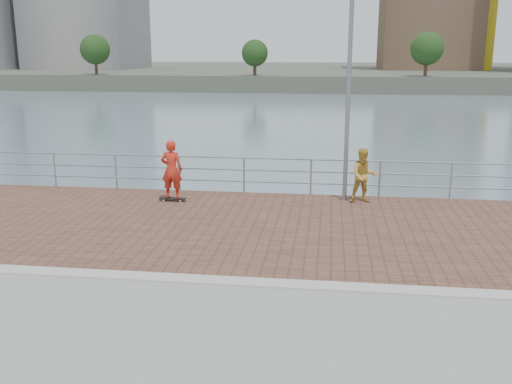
# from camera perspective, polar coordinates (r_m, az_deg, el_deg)

# --- Properties ---
(water) EXTENTS (400.00, 400.00, 0.00)m
(water) POSITION_cam_1_polar(r_m,az_deg,el_deg) (11.89, -1.32, -18.04)
(water) COLOR slate
(water) RESTS_ON ground
(brick_lane) EXTENTS (40.00, 6.80, 0.02)m
(brick_lane) POSITION_cam_1_polar(r_m,az_deg,el_deg) (14.31, 0.83, -3.47)
(brick_lane) COLOR brown
(brick_lane) RESTS_ON seawall
(curb) EXTENTS (40.00, 0.40, 0.06)m
(curb) POSITION_cam_1_polar(r_m,az_deg,el_deg) (10.95, -1.38, -9.01)
(curb) COLOR #B7B5AD
(curb) RESTS_ON seawall
(far_shore) EXTENTS (320.00, 95.00, 2.50)m
(far_shore) POSITION_cam_1_polar(r_m,az_deg,el_deg) (132.56, 6.92, 11.78)
(far_shore) COLOR #4C5142
(far_shore) RESTS_ON ground
(guardrail) EXTENTS (39.06, 0.06, 1.13)m
(guardrail) POSITION_cam_1_polar(r_m,az_deg,el_deg) (17.41, 2.14, 2.02)
(guardrail) COLOR #8C9EA8
(guardrail) RESTS_ON brick_lane
(street_lamp) EXTENTS (0.46, 1.34, 6.30)m
(street_lamp) POSITION_cam_1_polar(r_m,az_deg,el_deg) (16.00, 9.46, 14.44)
(street_lamp) COLOR gray
(street_lamp) RESTS_ON brick_lane
(skateboard) EXTENTS (0.78, 0.20, 0.09)m
(skateboard) POSITION_cam_1_polar(r_m,az_deg,el_deg) (16.81, -8.33, -0.66)
(skateboard) COLOR black
(skateboard) RESTS_ON brick_lane
(skateboarder) EXTENTS (0.62, 0.41, 1.71)m
(skateboarder) POSITION_cam_1_polar(r_m,az_deg,el_deg) (16.61, -8.44, 2.24)
(skateboarder) COLOR red
(skateboarder) RESTS_ON skateboard
(bystander) EXTENTS (0.84, 0.70, 1.57)m
(bystander) POSITION_cam_1_polar(r_m,az_deg,el_deg) (16.62, 10.71, 1.61)
(bystander) COLOR gold
(bystander) RESTS_ON brick_lane
(shoreline_trees) EXTENTS (144.61, 4.83, 6.44)m
(shoreline_trees) POSITION_cam_1_polar(r_m,az_deg,el_deg) (87.36, 13.41, 13.67)
(shoreline_trees) COLOR #473323
(shoreline_trees) RESTS_ON far_shore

